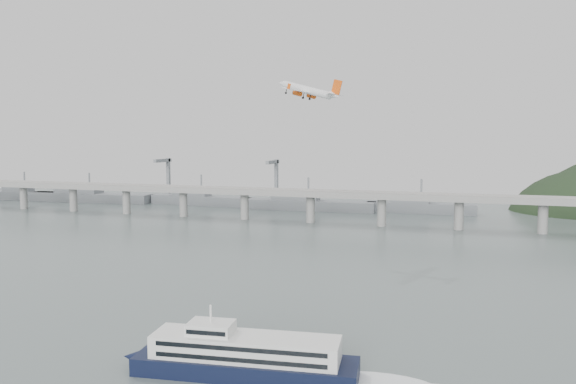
% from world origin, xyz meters
% --- Properties ---
extents(ground, '(900.00, 900.00, 0.00)m').
position_xyz_m(ground, '(0.00, 0.00, 0.00)').
color(ground, '#556362').
rests_on(ground, ground).
extents(bridge, '(800.00, 22.00, 23.90)m').
position_xyz_m(bridge, '(-1.15, 200.00, 17.65)').
color(bridge, gray).
rests_on(bridge, ground).
extents(distant_fleet, '(453.00, 60.90, 40.00)m').
position_xyz_m(distant_fleet, '(-155.36, 265.08, 6.22)').
color(distant_fleet, slate).
rests_on(distant_fleet, ground).
extents(ferry, '(93.45, 23.54, 17.63)m').
position_xyz_m(ferry, '(22.77, -50.68, 4.78)').
color(ferry, black).
rests_on(ferry, ground).
extents(airliner, '(39.20, 36.63, 13.13)m').
position_xyz_m(airliner, '(-4.37, 102.02, 83.66)').
color(airliner, white).
rests_on(airliner, ground).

